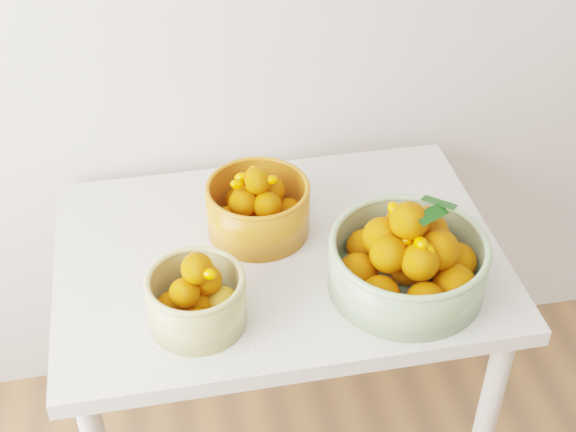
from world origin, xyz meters
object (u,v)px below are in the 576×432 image
(table, at_px, (279,282))
(bowl_orange, at_px, (258,207))
(bowl_cream, at_px, (197,297))
(bowl_green, at_px, (409,260))

(table, distance_m, bowl_orange, 0.19)
(bowl_cream, distance_m, bowl_green, 0.45)
(table, height_order, bowl_orange, bowl_orange)
(table, distance_m, bowl_cream, 0.31)
(bowl_green, bearing_deg, bowl_orange, 138.82)
(table, relative_size, bowl_green, 2.51)
(table, distance_m, bowl_green, 0.34)
(bowl_cream, xyz_separation_m, bowl_orange, (0.17, 0.27, 0.00))
(bowl_cream, xyz_separation_m, bowl_green, (0.45, 0.02, 0.01))
(bowl_green, xyz_separation_m, bowl_orange, (-0.28, 0.25, -0.01))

